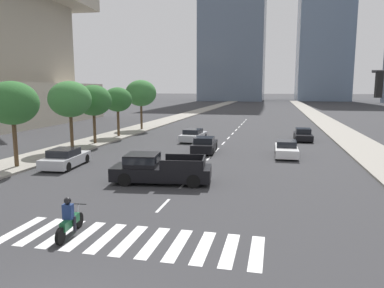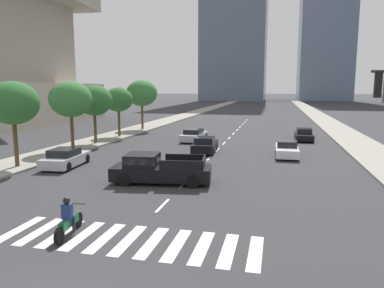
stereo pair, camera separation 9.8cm
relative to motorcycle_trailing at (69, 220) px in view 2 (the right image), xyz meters
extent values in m
cube|color=gray|center=(15.19, 24.81, -0.51)|extent=(4.00, 260.00, 0.15)
cube|color=gray|center=(-10.61, 24.81, -0.51)|extent=(4.00, 260.00, 0.15)
cube|color=silver|center=(-2.21, 0.11, -0.58)|extent=(0.45, 2.71, 0.01)
cube|color=silver|center=(-1.31, 0.11, -0.58)|extent=(0.45, 2.71, 0.01)
cube|color=silver|center=(-0.41, 0.11, -0.58)|extent=(0.45, 2.71, 0.01)
cube|color=silver|center=(0.49, 0.11, -0.58)|extent=(0.45, 2.71, 0.01)
cube|color=silver|center=(1.39, 0.11, -0.58)|extent=(0.45, 2.71, 0.01)
cube|color=silver|center=(2.29, 0.11, -0.58)|extent=(0.45, 2.71, 0.01)
cube|color=silver|center=(3.19, 0.11, -0.58)|extent=(0.45, 2.71, 0.01)
cube|color=silver|center=(4.09, 0.11, -0.58)|extent=(0.45, 2.71, 0.01)
cube|color=silver|center=(4.99, 0.11, -0.58)|extent=(0.45, 2.71, 0.01)
cube|color=silver|center=(5.89, 0.11, -0.58)|extent=(0.45, 2.71, 0.01)
cube|color=silver|center=(6.79, 0.11, -0.58)|extent=(0.45, 2.71, 0.01)
cube|color=silver|center=(2.29, 4.11, -0.58)|extent=(0.14, 2.00, 0.01)
cube|color=silver|center=(2.29, 8.11, -0.58)|extent=(0.14, 2.00, 0.01)
cube|color=silver|center=(2.29, 12.11, -0.58)|extent=(0.14, 2.00, 0.01)
cube|color=silver|center=(2.29, 16.11, -0.58)|extent=(0.14, 2.00, 0.01)
cube|color=silver|center=(2.29, 20.11, -0.58)|extent=(0.14, 2.00, 0.01)
cube|color=silver|center=(2.29, 24.11, -0.58)|extent=(0.14, 2.00, 0.01)
cube|color=silver|center=(2.29, 28.11, -0.58)|extent=(0.14, 2.00, 0.01)
cube|color=silver|center=(2.29, 32.11, -0.58)|extent=(0.14, 2.00, 0.01)
cube|color=silver|center=(2.29, 36.11, -0.58)|extent=(0.14, 2.00, 0.01)
cube|color=silver|center=(2.29, 40.11, -0.58)|extent=(0.14, 2.00, 0.01)
cube|color=silver|center=(2.29, 44.11, -0.58)|extent=(0.14, 2.00, 0.01)
cube|color=silver|center=(2.29, 48.11, -0.58)|extent=(0.14, 2.00, 0.01)
cube|color=silver|center=(2.29, 52.11, -0.58)|extent=(0.14, 2.00, 0.01)
cylinder|color=black|center=(-0.10, 0.79, -0.28)|extent=(0.19, 0.61, 0.60)
cylinder|color=black|center=(0.09, -0.76, -0.28)|extent=(0.19, 0.61, 0.60)
cube|color=#1E6038|center=(0.00, 0.02, -0.06)|extent=(0.37, 1.27, 0.32)
cylinder|color=#B2B2B7|center=(-0.09, 0.70, 0.02)|extent=(0.10, 0.32, 0.67)
cylinder|color=black|center=(-0.09, 0.75, 0.39)|extent=(0.70, 0.12, 0.04)
cube|color=navy|center=(0.01, -0.08, 0.37)|extent=(0.39, 0.28, 0.55)
sphere|color=black|center=(0.01, -0.08, 0.78)|extent=(0.26, 0.26, 0.26)
cylinder|color=black|center=(-0.18, -0.01, -0.11)|extent=(0.13, 0.13, 0.55)
cylinder|color=black|center=(0.18, 0.04, -0.11)|extent=(0.13, 0.13, 0.55)
cube|color=black|center=(0.98, 8.05, 0.01)|extent=(5.86, 2.80, 0.75)
cube|color=black|center=(-0.14, 7.90, 0.74)|extent=(2.04, 2.14, 0.70)
cube|color=black|center=(-0.14, 7.90, 0.82)|extent=(2.06, 2.18, 0.39)
cube|color=black|center=(2.34, 7.21, 0.66)|extent=(2.36, 0.39, 0.55)
cube|color=black|center=(2.08, 9.20, 0.66)|extent=(2.36, 0.39, 0.55)
cube|color=black|center=(3.38, 8.36, 0.66)|extent=(0.34, 2.00, 0.55)
cylinder|color=black|center=(-0.80, 6.87, -0.20)|extent=(0.79, 0.36, 0.76)
cylinder|color=black|center=(-1.04, 8.73, -0.20)|extent=(0.79, 0.36, 0.76)
cylinder|color=black|center=(3.00, 7.36, -0.20)|extent=(0.79, 0.36, 0.76)
cylinder|color=black|center=(2.76, 9.23, -0.20)|extent=(0.79, 0.36, 0.76)
cube|color=#B7BABF|center=(-0.95, 24.91, -0.10)|extent=(2.12, 4.64, 0.65)
cube|color=black|center=(-0.96, 24.68, 0.46)|extent=(1.74, 2.14, 0.47)
cylinder|color=black|center=(-1.68, 26.50, -0.26)|extent=(0.26, 0.65, 0.64)
cylinder|color=black|center=(-0.02, 26.40, -0.26)|extent=(0.26, 0.65, 0.64)
cylinder|color=black|center=(-1.88, 23.42, -0.26)|extent=(0.26, 0.65, 0.64)
cylinder|color=black|center=(-0.21, 23.32, -0.26)|extent=(0.26, 0.65, 0.64)
cube|color=#B7BABF|center=(-6.85, 10.69, -0.10)|extent=(2.24, 4.39, 0.65)
cube|color=black|center=(-6.83, 10.48, 0.47)|extent=(1.81, 2.05, 0.49)
cylinder|color=black|center=(-7.82, 12.05, -0.26)|extent=(0.28, 0.66, 0.64)
cylinder|color=black|center=(-6.13, 12.20, -0.26)|extent=(0.28, 0.66, 0.64)
cylinder|color=black|center=(-7.56, 9.18, -0.26)|extent=(0.28, 0.66, 0.64)
cylinder|color=black|center=(-5.87, 9.34, -0.26)|extent=(0.28, 0.66, 0.64)
cube|color=silver|center=(8.19, 18.16, -0.11)|extent=(1.75, 4.36, 0.63)
cube|color=black|center=(8.19, 18.38, 0.44)|extent=(1.53, 1.97, 0.47)
cylinder|color=black|center=(8.97, 16.68, -0.26)|extent=(0.22, 0.64, 0.64)
cylinder|color=black|center=(7.43, 16.67, -0.26)|extent=(0.22, 0.64, 0.64)
cylinder|color=black|center=(8.95, 19.64, -0.26)|extent=(0.22, 0.64, 0.64)
cylinder|color=black|center=(7.41, 19.63, -0.26)|extent=(0.22, 0.64, 0.64)
cube|color=black|center=(1.44, 18.63, -0.08)|extent=(2.00, 4.30, 0.69)
cube|color=black|center=(1.45, 18.42, 0.50)|extent=(1.66, 1.97, 0.47)
cylinder|color=black|center=(0.56, 20.02, -0.26)|extent=(0.25, 0.65, 0.64)
cylinder|color=black|center=(2.16, 20.10, -0.26)|extent=(0.25, 0.65, 0.64)
cylinder|color=black|center=(0.71, 17.16, -0.26)|extent=(0.25, 0.65, 0.64)
cylinder|color=black|center=(2.31, 17.24, -0.26)|extent=(0.25, 0.65, 0.64)
cube|color=black|center=(10.16, 28.02, -0.14)|extent=(1.74, 4.29, 0.56)
cube|color=black|center=(10.16, 28.23, 0.40)|extent=(1.51, 1.94, 0.52)
cylinder|color=black|center=(10.94, 26.57, -0.26)|extent=(0.23, 0.64, 0.64)
cylinder|color=black|center=(9.42, 26.56, -0.26)|extent=(0.23, 0.64, 0.64)
cylinder|color=black|center=(10.91, 29.48, -0.26)|extent=(0.23, 0.64, 0.64)
cylinder|color=black|center=(9.39, 29.46, -0.26)|extent=(0.23, 0.64, 0.64)
cube|color=black|center=(10.68, 2.38, 4.93)|extent=(0.20, 0.28, 0.90)
sphere|color=red|center=(10.68, 2.38, 5.23)|extent=(0.18, 0.18, 0.18)
sphere|color=orange|center=(10.68, 2.38, 4.93)|extent=(0.18, 0.18, 0.18)
sphere|color=green|center=(10.68, 2.38, 4.63)|extent=(0.18, 0.18, 0.18)
cylinder|color=#4C3823|center=(-9.81, 9.48, 1.03)|extent=(0.28, 0.28, 2.93)
ellipsoid|color=#2D662D|center=(-9.81, 9.48, 3.86)|extent=(3.41, 3.41, 2.90)
cylinder|color=#4C3823|center=(-9.81, 16.45, 1.02)|extent=(0.28, 0.28, 2.91)
ellipsoid|color=#387538|center=(-9.81, 16.45, 3.91)|extent=(3.60, 3.60, 3.06)
cylinder|color=#4C3823|center=(-9.81, 20.53, 0.94)|extent=(0.28, 0.28, 2.74)
ellipsoid|color=#2D662D|center=(-9.81, 20.53, 3.69)|extent=(3.45, 3.45, 2.93)
cylinder|color=#4C3823|center=(-9.81, 26.02, 0.96)|extent=(0.28, 0.28, 2.79)
ellipsoid|color=#2D662D|center=(-9.81, 26.02, 3.62)|extent=(3.15, 3.15, 2.67)
cylinder|color=#4C3823|center=(-9.81, 33.22, 1.11)|extent=(0.28, 0.28, 3.08)
ellipsoid|color=#387538|center=(-9.81, 33.22, 4.23)|extent=(3.97, 3.97, 3.38)
cube|color=slate|center=(27.54, 168.52, 41.39)|extent=(22.28, 29.91, 83.94)
camera|label=1|loc=(7.23, -11.38, 4.78)|focal=33.90mm
camera|label=2|loc=(7.32, -11.35, 4.78)|focal=33.90mm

